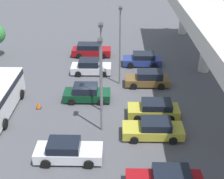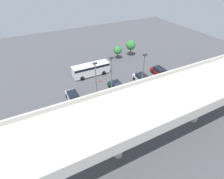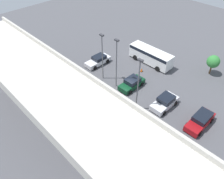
{
  "view_description": "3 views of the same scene",
  "coord_description": "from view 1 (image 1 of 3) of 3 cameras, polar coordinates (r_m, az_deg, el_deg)",
  "views": [
    {
      "loc": [
        25.65,
        2.15,
        14.92
      ],
      "look_at": [
        -0.71,
        1.59,
        0.72
      ],
      "focal_mm": 50.0,
      "sensor_mm": 36.0,
      "label": 1
    },
    {
      "loc": [
        13.46,
        23.34,
        19.94
      ],
      "look_at": [
        1.61,
        0.22,
        1.18
      ],
      "focal_mm": 28.0,
      "sensor_mm": 36.0,
      "label": 2
    },
    {
      "loc": [
        -16.29,
        19.6,
        21.62
      ],
      "look_at": [
        0.4,
        3.22,
        1.68
      ],
      "focal_mm": 35.0,
      "sensor_mm": 36.0,
      "label": 3
    }
  ],
  "objects": [
    {
      "name": "parked_car_0",
      "position": [
        39.4,
        -3.92,
        7.2
      ],
      "size": [
        2.1,
        4.8,
        1.6
      ],
      "rotation": [
        0.0,
        0.0,
        1.57
      ],
      "color": "maroon",
      "rests_on": "ground_plane"
    },
    {
      "name": "parked_car_5",
      "position": [
        27.06,
        7.72,
        -3.62
      ],
      "size": [
        2.06,
        4.4,
        1.49
      ],
      "rotation": [
        0.0,
        0.0,
        -1.57
      ],
      "color": "gold",
      "rests_on": "ground_plane"
    },
    {
      "name": "ground_plane",
      "position": [
        29.75,
        -3.1,
        -1.83
      ],
      "size": [
        86.68,
        86.68,
        0.0
      ],
      "primitive_type": "plane",
      "color": "#4C4C51"
    },
    {
      "name": "traffic_cone",
      "position": [
        28.96,
        -13.32,
        -2.79
      ],
      "size": [
        0.44,
        0.44,
        0.7
      ],
      "color": "black",
      "rests_on": "ground_plane"
    },
    {
      "name": "parked_car_2",
      "position": [
        34.67,
        -3.94,
        4.12
      ],
      "size": [
        2.19,
        4.39,
        1.61
      ],
      "rotation": [
        0.0,
        0.0,
        1.57
      ],
      "color": "silver",
      "rests_on": "ground_plane"
    },
    {
      "name": "lamp_post_near_aisle",
      "position": [
        30.77,
        1.48,
        8.87
      ],
      "size": [
        0.7,
        0.35,
        7.99
      ],
      "color": "slate",
      "rests_on": "ground_plane"
    },
    {
      "name": "lamp_post_by_overpass",
      "position": [
        23.26,
        -2.09,
        1.76
      ],
      "size": [
        0.7,
        0.35,
        7.7
      ],
      "color": "slate",
      "rests_on": "ground_plane"
    },
    {
      "name": "parked_car_6",
      "position": [
        24.67,
        7.6,
        -7.2
      ],
      "size": [
        2.1,
        4.74,
        1.48
      ],
      "rotation": [
        0.0,
        0.0,
        -1.57
      ],
      "color": "gold",
      "rests_on": "ground_plane"
    },
    {
      "name": "parked_car_7",
      "position": [
        22.53,
        -8.12,
        -11.1
      ],
      "size": [
        2.06,
        4.75,
        1.54
      ],
      "rotation": [
        0.0,
        0.0,
        1.57
      ],
      "color": "silver",
      "rests_on": "ground_plane"
    },
    {
      "name": "parked_car_4",
      "position": [
        29.35,
        -4.66,
        -0.69
      ],
      "size": [
        2.1,
        4.35,
        1.57
      ],
      "rotation": [
        0.0,
        0.0,
        1.57
      ],
      "color": "#0C381E",
      "rests_on": "ground_plane"
    },
    {
      "name": "lamp_post_mid_lot",
      "position": [
        25.82,
        -1.94,
        4.9
      ],
      "size": [
        0.7,
        0.35,
        7.96
      ],
      "color": "slate",
      "rests_on": "ground_plane"
    },
    {
      "name": "parked_car_1",
      "position": [
        36.84,
        5.61,
        5.5
      ],
      "size": [
        2.2,
        4.45,
        1.48
      ],
      "rotation": [
        0.0,
        0.0,
        -1.57
      ],
      "color": "navy",
      "rests_on": "ground_plane"
    },
    {
      "name": "parked_car_3",
      "position": [
        32.12,
        6.56,
        1.98
      ],
      "size": [
        2.04,
        4.45,
        1.62
      ],
      "rotation": [
        0.0,
        0.0,
        -1.57
      ],
      "color": "brown",
      "rests_on": "ground_plane"
    }
  ]
}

